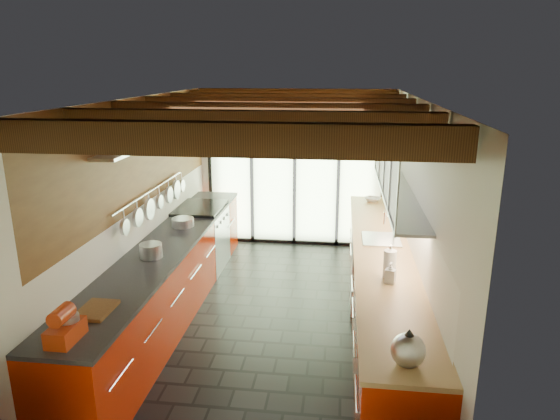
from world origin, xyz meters
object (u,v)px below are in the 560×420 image
object	(u,v)px
stand_mixer	(66,327)
bowl	(373,199)
paper_towel	(390,264)
kettle	(408,348)
soap_bottle	(390,273)

from	to	relation	value
stand_mixer	bowl	world-z (taller)	stand_mixer
paper_towel	bowl	xyz separation A→B (m)	(0.00, 2.95, -0.11)
kettle	bowl	xyz separation A→B (m)	(-0.00, 4.46, -0.10)
stand_mixer	paper_towel	bearing A→B (deg)	30.60
stand_mixer	soap_bottle	distance (m)	2.89
bowl	kettle	bearing A→B (deg)	-90.00
soap_bottle	bowl	size ratio (longest dim) A/B	0.86
soap_bottle	bowl	world-z (taller)	soap_bottle
soap_bottle	bowl	distance (m)	3.08
soap_bottle	bowl	xyz separation A→B (m)	(0.00, 3.07, -0.08)
kettle	soap_bottle	world-z (taller)	kettle
stand_mixer	kettle	size ratio (longest dim) A/B	1.06
kettle	paper_towel	size ratio (longest dim) A/B	0.91
kettle	bowl	distance (m)	4.46
stand_mixer	bowl	bearing A→B (deg)	60.30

